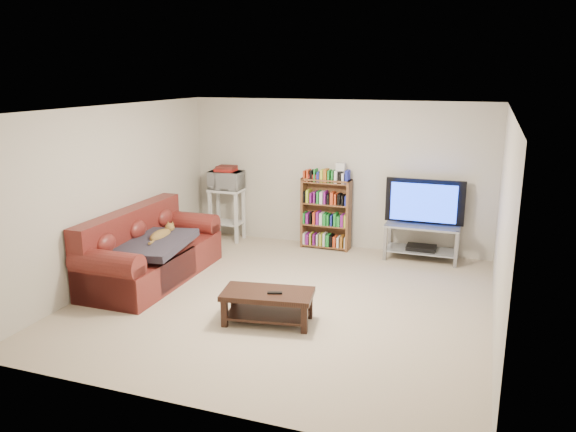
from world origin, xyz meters
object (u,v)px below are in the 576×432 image
at_px(tv_stand, 422,236).
at_px(bookshelf, 326,213).
at_px(sofa, 148,255).
at_px(coffee_table, 268,301).

bearing_deg(tv_stand, bookshelf, 177.01).
bearing_deg(bookshelf, tv_stand, -1.72).
xyz_separation_m(sofa, coffee_table, (2.11, -0.79, -0.08)).
bearing_deg(tv_stand, coffee_table, -116.18).
bearing_deg(bookshelf, sofa, -131.04).
bearing_deg(sofa, tv_stand, 30.62).
xyz_separation_m(sofa, bookshelf, (1.96, 2.18, 0.26)).
bearing_deg(coffee_table, tv_stand, 55.00).
distance_m(sofa, bookshelf, 2.94).
bearing_deg(sofa, bookshelf, 47.71).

